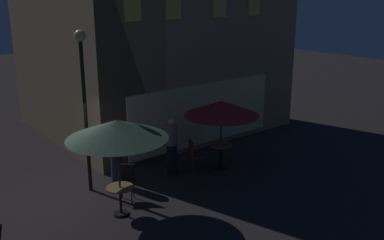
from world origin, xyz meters
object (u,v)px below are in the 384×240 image
(cafe_table_0, at_px, (221,151))
(cafe_table_1, at_px, (120,195))
(patio_umbrella_0, at_px, (222,108))
(patron_standing_1, at_px, (116,156))
(patio_umbrella_1, at_px, (117,130))
(cafe_chair_0, at_px, (194,153))
(street_lamp_near_corner, at_px, (84,86))
(cafe_chair_1, at_px, (127,179))
(patron_standing_0, at_px, (172,146))

(cafe_table_0, xyz_separation_m, cafe_table_1, (-3.94, -0.69, -0.03))
(patio_umbrella_0, relative_size, patron_standing_1, 1.33)
(cafe_table_1, distance_m, patio_umbrella_1, 1.69)
(patron_standing_1, bearing_deg, cafe_chair_0, -138.57)
(street_lamp_near_corner, relative_size, cafe_chair_1, 4.56)
(patron_standing_0, bearing_deg, patio_umbrella_1, -127.60)
(street_lamp_near_corner, height_order, patio_umbrella_0, street_lamp_near_corner)
(cafe_chair_0, bearing_deg, street_lamp_near_corner, -171.84)
(cafe_table_0, xyz_separation_m, patron_standing_0, (-1.45, 0.58, 0.32))
(street_lamp_near_corner, height_order, cafe_table_1, street_lamp_near_corner)
(cafe_chair_1, relative_size, patron_standing_0, 0.55)
(patio_umbrella_1, height_order, cafe_chair_0, patio_umbrella_1)
(cafe_table_0, relative_size, patron_standing_0, 0.44)
(patio_umbrella_1, height_order, cafe_chair_1, patio_umbrella_1)
(patio_umbrella_1, bearing_deg, patron_standing_1, 63.78)
(cafe_table_1, distance_m, patron_standing_0, 2.82)
(cafe_table_1, bearing_deg, patio_umbrella_1, 0.00)
(patio_umbrella_0, xyz_separation_m, patron_standing_1, (-3.13, 0.94, -1.07))
(patio_umbrella_0, bearing_deg, cafe_table_1, -170.01)
(patio_umbrella_0, bearing_deg, street_lamp_near_corner, 164.67)
(patio_umbrella_1, bearing_deg, cafe_chair_1, 48.60)
(street_lamp_near_corner, bearing_deg, cafe_table_1, -91.38)
(cafe_table_0, height_order, cafe_table_1, cafe_table_0)
(patio_umbrella_1, xyz_separation_m, patron_standing_1, (0.81, 1.64, -1.35))
(cafe_table_0, relative_size, patron_standing_1, 0.45)
(patron_standing_0, height_order, patron_standing_1, patron_standing_0)
(cafe_chair_1, bearing_deg, patron_standing_0, 149.62)
(patron_standing_1, bearing_deg, patio_umbrella_1, 120.16)
(patio_umbrella_0, relative_size, patio_umbrella_1, 0.93)
(cafe_chair_1, bearing_deg, patio_umbrella_0, 132.42)
(cafe_chair_0, bearing_deg, patio_umbrella_0, 0.00)
(cafe_chair_0, distance_m, patron_standing_1, 2.42)
(cafe_table_1, xyz_separation_m, patio_umbrella_1, (0.00, 0.00, 1.69))
(patio_umbrella_1, bearing_deg, patio_umbrella_0, 9.99)
(patron_standing_0, bearing_deg, patron_standing_1, -167.01)
(street_lamp_near_corner, xyz_separation_m, cafe_chair_0, (3.08, -0.74, -2.36))
(street_lamp_near_corner, bearing_deg, patron_standing_1, -9.28)
(street_lamp_near_corner, distance_m, cafe_chair_1, 2.67)
(street_lamp_near_corner, height_order, cafe_chair_1, street_lamp_near_corner)
(cafe_table_1, distance_m, patron_standing_1, 1.86)
(cafe_table_0, distance_m, cafe_table_1, 4.00)
(cafe_table_1, height_order, cafe_chair_0, cafe_chair_0)
(street_lamp_near_corner, distance_m, cafe_table_1, 3.00)
(cafe_chair_0, relative_size, patron_standing_1, 0.58)
(patio_umbrella_0, height_order, patron_standing_0, patio_umbrella_0)
(street_lamp_near_corner, height_order, patron_standing_0, street_lamp_near_corner)
(cafe_chair_0, xyz_separation_m, patron_standing_0, (-0.64, 0.25, 0.28))
(street_lamp_near_corner, xyz_separation_m, patio_umbrella_0, (3.90, -1.07, -1.02))
(cafe_chair_0, relative_size, cafe_chair_1, 1.03)
(patron_standing_1, bearing_deg, patio_umbrella_0, -140.39)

